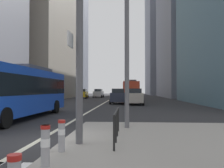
{
  "coord_description": "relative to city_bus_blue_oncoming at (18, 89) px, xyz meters",
  "views": [
    {
      "loc": [
        3.17,
        -8.15,
        1.83
      ],
      "look_at": [
        0.43,
        33.41,
        2.8
      ],
      "focal_mm": 37.81,
      "sensor_mm": 36.0,
      "label": 1
    }
  ],
  "objects": [
    {
      "name": "ground_plane",
      "position": [
        3.64,
        13.86,
        -1.84
      ],
      "size": [
        160.0,
        160.0,
        0.0
      ],
      "primitive_type": "plane",
      "color": "#28282B"
    },
    {
      "name": "median_island",
      "position": [
        9.14,
        -7.14,
        -1.76
      ],
      "size": [
        9.0,
        10.0,
        0.15
      ],
      "primitive_type": "cube",
      "color": "gray",
      "rests_on": "ground"
    },
    {
      "name": "lane_centre_line",
      "position": [
        3.64,
        23.86,
        -1.83
      ],
      "size": [
        0.2,
        80.0,
        0.01
      ],
      "primitive_type": "cube",
      "color": "beige",
      "rests_on": "ground"
    },
    {
      "name": "office_tower_left_far",
      "position": [
        -12.36,
        59.54,
        16.45
      ],
      "size": [
        10.69,
        17.1,
        36.57
      ],
      "primitive_type": "cube",
      "color": "slate",
      "rests_on": "ground"
    },
    {
      "name": "office_tower_right_mid",
      "position": [
        20.64,
        43.49,
        17.13
      ],
      "size": [
        10.84,
        23.85,
        37.93
      ],
      "primitive_type": "cube",
      "color": "slate",
      "rests_on": "ground"
    },
    {
      "name": "office_tower_right_far",
      "position": [
        20.64,
        71.98,
        17.62
      ],
      "size": [
        13.28,
        22.6,
        38.91
      ],
      "primitive_type": "cube",
      "color": "slate",
      "rests_on": "ground"
    },
    {
      "name": "city_bus_blue_oncoming",
      "position": [
        0.0,
        0.0,
        0.0
      ],
      "size": [
        2.91,
        11.27,
        3.4
      ],
      "color": "blue",
      "rests_on": "ground"
    },
    {
      "name": "city_bus_red_receding",
      "position": [
        7.26,
        26.86,
        -0.0
      ],
      "size": [
        2.91,
        10.93,
        3.4
      ],
      "color": "red",
      "rests_on": "ground"
    },
    {
      "name": "car_oncoming_mid",
      "position": [
        0.25,
        38.56,
        -0.85
      ],
      "size": [
        2.14,
        4.5,
        1.94
      ],
      "color": "silver",
      "rests_on": "ground"
    },
    {
      "name": "car_receding_near",
      "position": [
        5.66,
        16.07,
        -0.85
      ],
      "size": [
        2.17,
        4.37,
        1.94
      ],
      "color": "#232838",
      "rests_on": "ground"
    },
    {
      "name": "car_receding_far",
      "position": [
        7.64,
        14.21,
        -0.85
      ],
      "size": [
        2.17,
        4.3,
        1.94
      ],
      "color": "#B2A899",
      "rests_on": "ground"
    },
    {
      "name": "car_oncoming_far",
      "position": [
        -2.31,
        32.99,
        -0.85
      ],
      "size": [
        2.17,
        4.49,
        1.94
      ],
      "color": "gold",
      "rests_on": "ground"
    },
    {
      "name": "traffic_signal_gantry",
      "position": [
        2.91,
        -7.04,
        2.32
      ],
      "size": [
        7.07,
        0.65,
        6.0
      ],
      "color": "#515156",
      "rests_on": "median_island"
    },
    {
      "name": "street_lamp_post",
      "position": [
        6.79,
        -3.87,
        3.45
      ],
      "size": [
        5.5,
        0.32,
        8.0
      ],
      "color": "#56565B",
      "rests_on": "median_island"
    },
    {
      "name": "bollard_left",
      "position": [
        5.13,
        -9.53,
        -1.16
      ],
      "size": [
        0.2,
        0.2,
        0.94
      ],
      "color": "#99999E",
      "rests_on": "median_island"
    },
    {
      "name": "bollard_right",
      "position": [
        5.03,
        -7.99,
        -1.21
      ],
      "size": [
        0.2,
        0.2,
        0.85
      ],
      "color": "#99999E",
      "rests_on": "median_island"
    },
    {
      "name": "pedestrian_railing",
      "position": [
        6.44,
        -6.33,
        -1.0
      ],
      "size": [
        0.06,
        3.1,
        0.98
      ],
      "color": "black",
      "rests_on": "median_island"
    }
  ]
}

